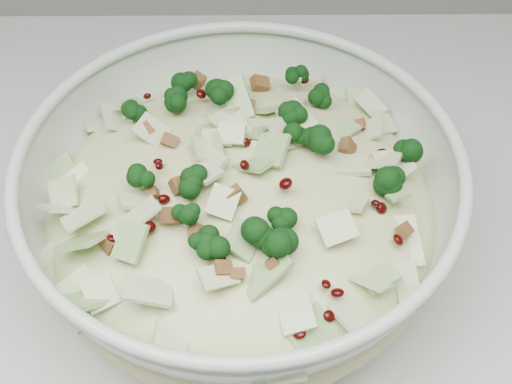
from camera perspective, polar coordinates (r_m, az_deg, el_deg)
mixing_bowl at (r=0.57m, az=-1.23°, el=-1.70°), size 0.38×0.38×0.14m
salad at (r=0.55m, az=-1.27°, el=-0.24°), size 0.38×0.38×0.14m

